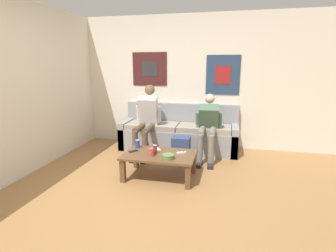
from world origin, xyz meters
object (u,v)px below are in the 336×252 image
(game_controller_near_right, at_px, (158,149))
(person_seated_adult, at_px, (147,117))
(pillar_candle, at_px, (151,152))
(coffee_table, at_px, (159,158))
(game_controller_near_left, at_px, (181,153))
(backpack, at_px, (181,151))
(couch, at_px, (179,134))
(cell_phone, at_px, (133,151))
(person_seated_teen, at_px, (208,124))
(drink_can_blue, at_px, (138,144))
(drink_can_red, at_px, (155,149))
(ceramic_bowl, at_px, (168,156))

(game_controller_near_right, bearing_deg, person_seated_adult, 117.95)
(game_controller_near_right, bearing_deg, pillar_candle, -97.21)
(coffee_table, xyz_separation_m, game_controller_near_right, (-0.06, 0.16, 0.07))
(game_controller_near_left, bearing_deg, backpack, 100.93)
(couch, height_order, game_controller_near_left, couch)
(cell_phone, bearing_deg, person_seated_teen, 44.11)
(game_controller_near_left, bearing_deg, drink_can_blue, 170.62)
(coffee_table, relative_size, drink_can_red, 8.32)
(ceramic_bowl, distance_m, game_controller_near_left, 0.29)
(drink_can_red, relative_size, cell_phone, 0.84)
(coffee_table, distance_m, game_controller_near_left, 0.33)
(pillar_candle, relative_size, cell_phone, 0.82)
(backpack, bearing_deg, person_seated_teen, 40.83)
(game_controller_near_left, bearing_deg, coffee_table, -164.34)
(game_controller_near_right, bearing_deg, drink_can_blue, 172.50)
(coffee_table, xyz_separation_m, ceramic_bowl, (0.17, -0.17, 0.10))
(couch, distance_m, game_controller_near_right, 1.21)
(pillar_candle, relative_size, game_controller_near_right, 0.90)
(drink_can_red, height_order, game_controller_near_right, drink_can_red)
(person_seated_teen, height_order, pillar_candle, person_seated_teen)
(drink_can_blue, bearing_deg, couch, 69.69)
(person_seated_adult, relative_size, drink_can_red, 10.09)
(person_seated_adult, bearing_deg, pillar_candle, -69.48)
(person_seated_adult, relative_size, ceramic_bowl, 7.32)
(person_seated_teen, bearing_deg, cell_phone, -135.89)
(coffee_table, height_order, ceramic_bowl, ceramic_bowl)
(person_seated_adult, xyz_separation_m, game_controller_near_left, (0.81, -0.91, -0.30))
(drink_can_red, xyz_separation_m, game_controller_near_right, (0.01, 0.15, -0.05))
(backpack, height_order, cell_phone, backpack)
(pillar_candle, height_order, drink_can_blue, drink_can_blue)
(ceramic_bowl, xyz_separation_m, pillar_candle, (-0.26, 0.06, 0.02))
(person_seated_adult, relative_size, cell_phone, 8.48)
(drink_can_red, distance_m, game_controller_near_right, 0.16)
(person_seated_teen, distance_m, game_controller_near_left, 0.99)
(person_seated_teen, relative_size, game_controller_near_right, 8.16)
(coffee_table, bearing_deg, drink_can_red, 174.71)
(drink_can_red, bearing_deg, game_controller_near_left, 11.79)
(ceramic_bowl, bearing_deg, game_controller_near_right, 125.04)
(drink_can_blue, relative_size, game_controller_near_right, 0.91)
(couch, bearing_deg, drink_can_blue, -110.31)
(couch, relative_size, ceramic_bowl, 13.01)
(couch, distance_m, cell_phone, 1.42)
(person_seated_adult, xyz_separation_m, pillar_candle, (0.41, -1.10, -0.26))
(person_seated_teen, height_order, backpack, person_seated_teen)
(backpack, bearing_deg, drink_can_red, -112.98)
(drink_can_blue, bearing_deg, ceramic_bowl, -32.89)
(drink_can_red, bearing_deg, ceramic_bowl, -35.85)
(person_seated_teen, bearing_deg, ceramic_bowl, -110.59)
(ceramic_bowl, xyz_separation_m, drink_can_red, (-0.24, 0.17, 0.03))
(game_controller_near_left, bearing_deg, drink_can_red, -168.21)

